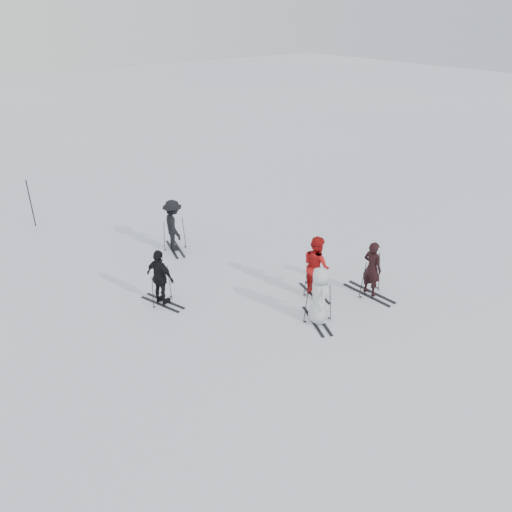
{
  "coord_description": "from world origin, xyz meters",
  "views": [
    {
      "loc": [
        -9.0,
        -10.11,
        8.31
      ],
      "look_at": [
        0.0,
        1.0,
        1.0
      ],
      "focal_mm": 35.0,
      "sensor_mm": 36.0,
      "label": 1
    }
  ],
  "objects_px": {
    "skier_grey": "(319,296)",
    "skier_uphill_far": "(174,226)",
    "skier_red": "(316,266)",
    "skier_uphill_left": "(160,278)",
    "skier_near_dark": "(372,269)",
    "piste_marker": "(31,203)"
  },
  "relations": [
    {
      "from": "skier_grey",
      "to": "skier_uphill_far",
      "type": "height_order",
      "value": "skier_uphill_far"
    },
    {
      "from": "skier_near_dark",
      "to": "skier_uphill_far",
      "type": "bearing_deg",
      "value": 23.22
    },
    {
      "from": "skier_red",
      "to": "skier_uphill_far",
      "type": "bearing_deg",
      "value": 33.37
    },
    {
      "from": "piste_marker",
      "to": "skier_grey",
      "type": "bearing_deg",
      "value": -71.33
    },
    {
      "from": "skier_red",
      "to": "skier_grey",
      "type": "bearing_deg",
      "value": 153.19
    },
    {
      "from": "skier_near_dark",
      "to": "skier_uphill_far",
      "type": "xyz_separation_m",
      "value": [
        -3.14,
        6.67,
        0.06
      ]
    },
    {
      "from": "skier_red",
      "to": "skier_uphill_far",
      "type": "distance_m",
      "value": 5.85
    },
    {
      "from": "skier_grey",
      "to": "skier_uphill_far",
      "type": "relative_size",
      "value": 0.9
    },
    {
      "from": "skier_near_dark",
      "to": "piste_marker",
      "type": "xyz_separation_m",
      "value": [
        -6.52,
        12.22,
        0.1
      ]
    },
    {
      "from": "skier_grey",
      "to": "piste_marker",
      "type": "height_order",
      "value": "piste_marker"
    },
    {
      "from": "skier_red",
      "to": "skier_uphill_far",
      "type": "height_order",
      "value": "skier_red"
    },
    {
      "from": "skier_red",
      "to": "skier_uphill_far",
      "type": "relative_size",
      "value": 1.03
    },
    {
      "from": "skier_near_dark",
      "to": "piste_marker",
      "type": "height_order",
      "value": "piste_marker"
    },
    {
      "from": "skier_uphill_far",
      "to": "piste_marker",
      "type": "relative_size",
      "value": 0.96
    },
    {
      "from": "skier_grey",
      "to": "skier_uphill_left",
      "type": "bearing_deg",
      "value": 63.05
    },
    {
      "from": "skier_red",
      "to": "skier_grey",
      "type": "relative_size",
      "value": 1.15
    },
    {
      "from": "skier_near_dark",
      "to": "skier_red",
      "type": "distance_m",
      "value": 1.74
    },
    {
      "from": "skier_uphill_far",
      "to": "piste_marker",
      "type": "bearing_deg",
      "value": 47.59
    },
    {
      "from": "skier_near_dark",
      "to": "skier_uphill_left",
      "type": "distance_m",
      "value": 6.51
    },
    {
      "from": "skier_grey",
      "to": "skier_uphill_far",
      "type": "bearing_deg",
      "value": 30.44
    },
    {
      "from": "skier_uphill_left",
      "to": "skier_uphill_far",
      "type": "relative_size",
      "value": 0.92
    },
    {
      "from": "skier_uphill_far",
      "to": "skier_red",
      "type": "bearing_deg",
      "value": -145.89
    }
  ]
}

